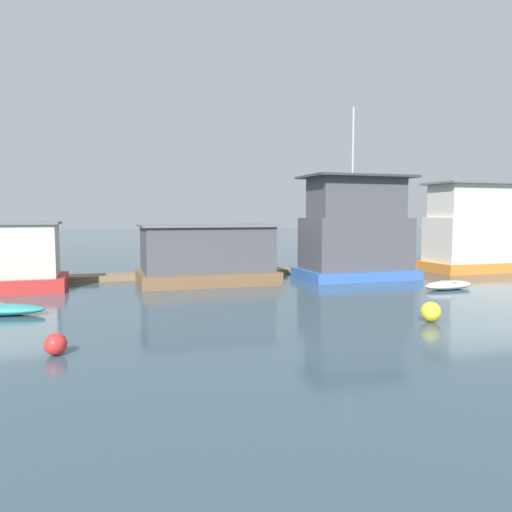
% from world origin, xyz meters
% --- Properties ---
extents(ground_plane, '(200.00, 200.00, 0.00)m').
position_xyz_m(ground_plane, '(0.00, 0.00, 0.00)').
color(ground_plane, '#385160').
extents(dock_walkway, '(42.40, 1.42, 0.30)m').
position_xyz_m(dock_walkway, '(0.00, 2.76, 0.15)').
color(dock_walkway, '#846B4C').
rests_on(dock_walkway, ground_plane).
extents(houseboat_red, '(5.11, 3.48, 3.15)m').
position_xyz_m(houseboat_red, '(-11.54, 0.22, 1.48)').
color(houseboat_red, red).
rests_on(houseboat_red, ground_plane).
extents(houseboat_brown, '(6.80, 4.02, 2.98)m').
position_xyz_m(houseboat_brown, '(-2.30, 0.03, 1.44)').
color(houseboat_brown, brown).
rests_on(houseboat_brown, ground_plane).
extents(houseboat_blue, '(6.09, 3.75, 9.19)m').
position_xyz_m(houseboat_blue, '(5.85, -0.52, 2.50)').
color(houseboat_blue, '#3866B7').
rests_on(houseboat_blue, ground_plane).
extents(houseboat_orange, '(6.07, 3.44, 5.41)m').
position_xyz_m(houseboat_orange, '(14.59, 0.47, 2.51)').
color(houseboat_orange, orange).
rests_on(houseboat_orange, ground_plane).
extents(dinghy_white, '(2.74, 1.35, 0.39)m').
position_xyz_m(dinghy_white, '(7.95, -5.53, 0.20)').
color(dinghy_white, white).
rests_on(dinghy_white, ground_plane).
extents(mooring_post_near_left, '(0.22, 0.22, 1.59)m').
position_xyz_m(mooring_post_near_left, '(-10.29, 1.80, 0.79)').
color(mooring_post_near_left, brown).
rests_on(mooring_post_near_left, ground_plane).
extents(buoy_red, '(0.55, 0.55, 0.55)m').
position_xyz_m(buoy_red, '(-8.61, -11.73, 0.28)').
color(buoy_red, red).
rests_on(buoy_red, ground_plane).
extents(buoy_yellow, '(0.66, 0.66, 0.66)m').
position_xyz_m(buoy_yellow, '(2.66, -11.28, 0.33)').
color(buoy_yellow, yellow).
rests_on(buoy_yellow, ground_plane).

